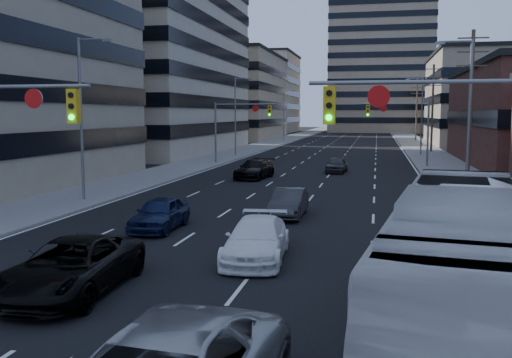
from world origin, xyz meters
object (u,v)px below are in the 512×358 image
object	(u,v)px
white_van	(257,240)
transit_bus	(463,267)
sedan_blue	(160,214)
black_pickup	(72,267)

from	to	relation	value
white_van	transit_bus	size ratio (longest dim) A/B	0.40
white_van	sedan_blue	size ratio (longest dim) A/B	1.16
transit_bus	sedan_blue	world-z (taller)	transit_bus
white_van	transit_bus	bearing A→B (deg)	-49.89
transit_bus	sedan_blue	distance (m)	14.71
black_pickup	transit_bus	size ratio (longest dim) A/B	0.44
sedan_blue	black_pickup	bearing A→B (deg)	-85.10
black_pickup	transit_bus	world-z (taller)	transit_bus
black_pickup	transit_bus	bearing A→B (deg)	-10.26
black_pickup	white_van	world-z (taller)	black_pickup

